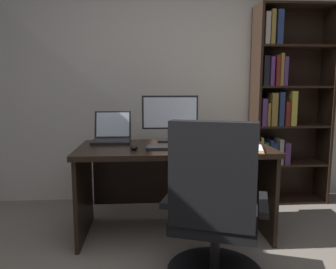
% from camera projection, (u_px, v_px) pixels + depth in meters
% --- Properties ---
extents(wall_back, '(5.35, 0.12, 2.56)m').
position_uv_depth(wall_back, '(175.00, 79.00, 3.46)').
color(wall_back, beige).
rests_on(wall_back, ground).
extents(desk, '(1.53, 0.72, 0.73)m').
position_uv_depth(desk, '(174.00, 168.00, 2.71)').
color(desk, black).
rests_on(desk, ground).
extents(bookshelf, '(0.78, 0.30, 2.00)m').
position_uv_depth(bookshelf, '(282.00, 107.00, 3.34)').
color(bookshelf, black).
rests_on(bookshelf, ground).
extents(office_chair, '(0.70, 0.62, 1.01)m').
position_uv_depth(office_chair, '(214.00, 218.00, 1.92)').
color(office_chair, black).
rests_on(office_chair, ground).
extents(monitor, '(0.48, 0.16, 0.40)m').
position_uv_depth(monitor, '(170.00, 118.00, 2.81)').
color(monitor, black).
rests_on(monitor, desk).
extents(laptop, '(0.32, 0.33, 0.26)m').
position_uv_depth(laptop, '(112.00, 136.00, 2.81)').
color(laptop, black).
rests_on(laptop, desk).
extents(keyboard, '(0.42, 0.15, 0.02)m').
position_uv_depth(keyboard, '(174.00, 148.00, 2.48)').
color(keyboard, black).
rests_on(keyboard, desk).
extents(computer_mouse, '(0.06, 0.10, 0.04)m').
position_uv_depth(computer_mouse, '(134.00, 147.00, 2.46)').
color(computer_mouse, black).
rests_on(computer_mouse, desk).
extents(reading_stand_with_book, '(0.33, 0.25, 0.12)m').
position_uv_depth(reading_stand_with_book, '(225.00, 133.00, 2.92)').
color(reading_stand_with_book, black).
rests_on(reading_stand_with_book, desk).
extents(open_binder, '(0.48, 0.38, 0.02)m').
position_uv_depth(open_binder, '(235.00, 148.00, 2.46)').
color(open_binder, orange).
rests_on(open_binder, desk).
extents(notepad, '(0.15, 0.21, 0.01)m').
position_uv_depth(notepad, '(197.00, 145.00, 2.63)').
color(notepad, white).
rests_on(notepad, desk).
extents(pen, '(0.14, 0.02, 0.01)m').
position_uv_depth(pen, '(200.00, 144.00, 2.63)').
color(pen, navy).
rests_on(pen, notepad).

